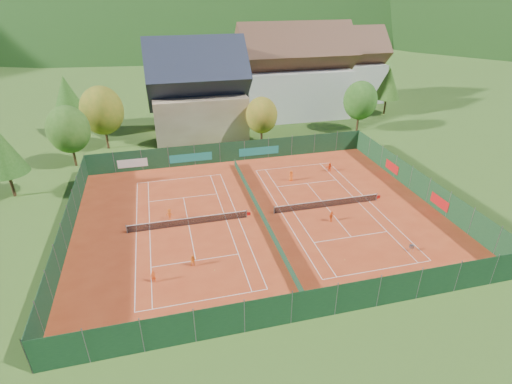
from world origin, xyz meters
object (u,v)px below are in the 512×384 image
object	(u,v)px
hotel_block_a	(293,77)
player_right_far_a	(291,176)
chalet	(198,94)
player_left_mid	(193,261)
player_left_far	(170,214)
player_right_near	(331,216)
hotel_block_b	(343,70)
ball_hopper	(412,246)
player_right_far_b	(330,167)
player_left_near	(153,277)

from	to	relation	value
hotel_block_a	player_right_far_a	distance (m)	30.67
hotel_block_a	player_right_far_a	bearing A→B (deg)	-109.05
chalet	player_left_mid	bearing A→B (deg)	-98.07
chalet	player_right_far_a	xyz separation A→B (m)	(9.23, -22.29, -5.91)
hotel_block_a	player_left_mid	size ratio (longest dim) A/B	17.71
player_left_far	player_right_near	xyz separation A→B (m)	(17.08, -4.76, -0.02)
hotel_block_b	player_left_mid	xyz separation A→B (m)	(-38.27, -51.20, -6.01)
hotel_block_b	ball_hopper	size ratio (longest dim) A/B	21.60
player_right_far_b	ball_hopper	bearing A→B (deg)	84.19
player_right_far_a	player_right_near	bearing A→B (deg)	79.61
hotel_block_b	player_left_far	bearing A→B (deg)	-133.33
player_left_near	player_left_far	distance (m)	10.47
player_right_far_a	player_left_near	bearing A→B (deg)	26.42
hotel_block_a	player_right_near	distance (m)	40.58
player_right_near	player_right_far_a	xyz separation A→B (m)	(-0.96, 10.75, 0.06)
chalet	hotel_block_b	bearing A→B (deg)	22.99
player_left_far	player_right_far_a	xyz separation A→B (m)	(16.11, 5.99, 0.04)
hotel_block_a	ball_hopper	bearing A→B (deg)	-94.34
ball_hopper	player_left_near	world-z (taller)	player_left_near
chalet	player_right_far_b	xyz separation A→B (m)	(15.33, -20.81, -5.98)
hotel_block_b	player_left_far	world-z (taller)	hotel_block_b
ball_hopper	player_right_far_a	world-z (taller)	player_right_far_a
chalet	hotel_block_a	bearing A→B (deg)	17.53
player_left_near	player_right_far_b	size ratio (longest dim) A/B	0.96
ball_hopper	player_right_far_b	size ratio (longest dim) A/B	0.62
hotel_block_a	player_right_far_a	size ratio (longest dim) A/B	15.18
chalet	player_right_far_b	size ratio (longest dim) A/B	12.63
hotel_block_b	ball_hopper	distance (m)	57.16
player_right_near	player_right_far_b	bearing A→B (deg)	37.87
player_right_far_a	player_left_mid	bearing A→B (deg)	30.27
player_right_far_a	player_left_far	bearing A→B (deg)	4.89
hotel_block_b	player_left_mid	bearing A→B (deg)	-126.78
player_right_far_a	ball_hopper	bearing A→B (deg)	93.92
player_right_near	player_right_far_b	size ratio (longest dim) A/B	1.01
player_left_far	chalet	bearing A→B (deg)	-90.59
player_left_mid	player_right_near	bearing A→B (deg)	15.42
player_right_far_a	player_right_far_b	bearing A→B (deg)	178.11
player_left_near	player_right_near	world-z (taller)	player_right_near
player_left_mid	player_left_near	bearing A→B (deg)	-158.81
player_left_far	player_left_mid	bearing A→B (deg)	113.34
player_left_near	player_right_far_b	bearing A→B (deg)	39.29
player_left_mid	player_right_far_a	xyz separation A→B (m)	(14.50, 14.90, 0.10)
player_right_near	player_right_far_b	world-z (taller)	player_right_near
chalet	hotel_block_b	xyz separation A→B (m)	(33.00, 14.00, -0.01)
hotel_block_a	ball_hopper	size ratio (longest dim) A/B	27.00
ball_hopper	player_left_near	size ratio (longest dim) A/B	0.65
chalet	player_left_near	size ratio (longest dim) A/B	13.15
hotel_block_a	player_right_far_b	distance (m)	27.89
chalet	player_left_far	distance (m)	29.71
chalet	player_left_mid	size ratio (longest dim) A/B	13.28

